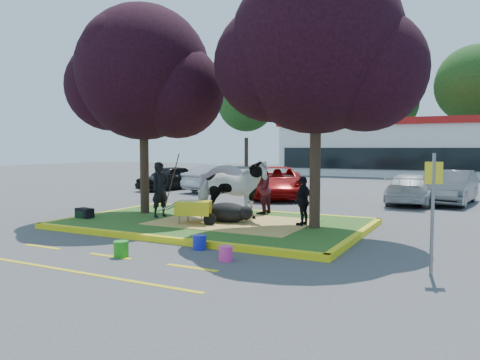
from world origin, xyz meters
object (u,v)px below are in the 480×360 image
at_px(cow, 232,190).
at_px(bucket_blue, 200,242).
at_px(car_black, 168,178).
at_px(bucket_pink, 226,253).
at_px(sign_post, 433,202).
at_px(calf, 227,212).
at_px(handler, 160,190).
at_px(car_silver, 221,178).
at_px(wheelbarrow, 194,208).
at_px(bucket_green, 121,249).

distance_m(cow, bucket_blue, 3.31).
bearing_deg(car_black, cow, -36.85).
bearing_deg(bucket_pink, car_black, 130.08).
bearing_deg(sign_post, bucket_pink, 170.23).
relative_size(cow, bucket_pink, 6.88).
xyz_separation_m(calf, bucket_blue, (0.81, -2.70, -0.27)).
relative_size(sign_post, bucket_pink, 7.16).
bearing_deg(handler, car_black, 49.95).
bearing_deg(car_silver, calf, 137.29).
relative_size(calf, car_silver, 0.31).
xyz_separation_m(cow, car_silver, (-5.43, 8.93, -0.33)).
bearing_deg(handler, car_silver, 34.15).
height_order(handler, car_black, handler).
height_order(wheelbarrow, bucket_blue, wheelbarrow).
distance_m(wheelbarrow, car_silver, 11.13).
relative_size(cow, bucket_green, 6.28).
bearing_deg(bucket_pink, handler, 140.83).
height_order(wheelbarrow, bucket_pink, wheelbarrow).
relative_size(handler, bucket_green, 5.04).
xyz_separation_m(wheelbarrow, sign_post, (6.14, -1.89, 0.70)).
bearing_deg(car_black, car_silver, 19.00).
relative_size(bucket_green, car_silver, 0.08).
bearing_deg(sign_post, cow, 130.51).
xyz_separation_m(bucket_pink, car_black, (-10.20, 12.12, 0.49)).
distance_m(bucket_green, bucket_blue, 1.69).
bearing_deg(bucket_green, calf, 86.70).
bearing_deg(car_silver, bucket_pink, 136.79).
relative_size(sign_post, car_silver, 0.51).
relative_size(wheelbarrow, bucket_green, 5.11).
relative_size(handler, car_silver, 0.40).
bearing_deg(wheelbarrow, sign_post, -38.17).
bearing_deg(bucket_blue, wheelbarrow, 125.88).
bearing_deg(calf, bucket_green, -81.35).
distance_m(sign_post, bucket_green, 6.02).
bearing_deg(bucket_pink, bucket_blue, 147.43).
height_order(cow, calf, cow).
bearing_deg(calf, handler, -167.61).
bearing_deg(sign_post, car_silver, 111.40).
distance_m(calf, bucket_blue, 2.83).
xyz_separation_m(wheelbarrow, bucket_pink, (2.46, -2.64, -0.44)).
bearing_deg(car_silver, wheelbarrow, 132.62).
relative_size(wheelbarrow, bucket_blue, 5.24).
relative_size(bucket_green, bucket_pink, 1.10).
bearing_deg(car_black, sign_post, -30.94).
bearing_deg(bucket_green, car_silver, 111.46).
relative_size(cow, wheelbarrow, 1.23).
height_order(bucket_blue, car_silver, car_silver).
bearing_deg(bucket_blue, bucket_green, -127.98).
height_order(handler, car_silver, handler).
height_order(handler, bucket_blue, handler).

